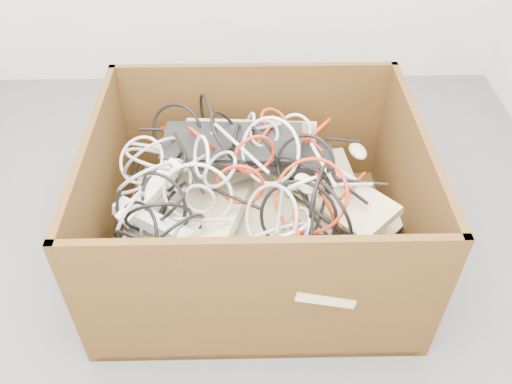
{
  "coord_description": "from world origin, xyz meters",
  "views": [
    {
      "loc": [
        0.13,
        -1.17,
        1.57
      ],
      "look_at": [
        0.16,
        0.21,
        0.3
      ],
      "focal_mm": 37.1,
      "sensor_mm": 36.0,
      "label": 1
    }
  ],
  "objects_px": {
    "power_strip_left": "(150,192)",
    "vga_plug": "(346,183)",
    "power_strip_right": "(155,224)",
    "cardboard_box": "(252,225)"
  },
  "relations": [
    {
      "from": "power_strip_left",
      "to": "vga_plug",
      "type": "xyz_separation_m",
      "value": [
        0.67,
        0.08,
        -0.04
      ]
    },
    {
      "from": "power_strip_left",
      "to": "power_strip_right",
      "type": "relative_size",
      "value": 0.94
    },
    {
      "from": "cardboard_box",
      "to": "power_strip_left",
      "type": "bearing_deg",
      "value": -170.19
    },
    {
      "from": "power_strip_right",
      "to": "cardboard_box",
      "type": "bearing_deg",
      "value": 51.82
    },
    {
      "from": "cardboard_box",
      "to": "vga_plug",
      "type": "xyz_separation_m",
      "value": [
        0.33,
        0.02,
        0.19
      ]
    },
    {
      "from": "cardboard_box",
      "to": "power_strip_left",
      "type": "distance_m",
      "value": 0.41
    },
    {
      "from": "power_strip_left",
      "to": "vga_plug",
      "type": "height_order",
      "value": "power_strip_left"
    },
    {
      "from": "cardboard_box",
      "to": "power_strip_left",
      "type": "xyz_separation_m",
      "value": [
        -0.34,
        -0.06,
        0.23
      ]
    },
    {
      "from": "power_strip_right",
      "to": "vga_plug",
      "type": "relative_size",
      "value": 6.54
    },
    {
      "from": "power_strip_left",
      "to": "power_strip_right",
      "type": "height_order",
      "value": "power_strip_left"
    }
  ]
}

